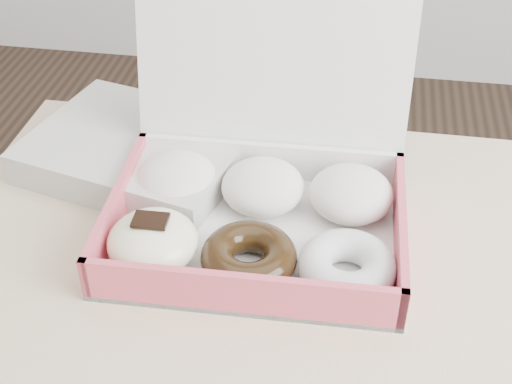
# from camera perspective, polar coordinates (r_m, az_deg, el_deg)

# --- Properties ---
(donut_box) EXTENTS (0.34, 0.30, 0.24)m
(donut_box) POSITION_cam_1_polar(r_m,az_deg,el_deg) (0.83, -0.04, -0.87)
(donut_box) COLOR white
(donut_box) RESTS_ON table
(newspapers) EXTENTS (0.32, 0.28, 0.04)m
(newspapers) POSITION_cam_1_polar(r_m,az_deg,el_deg) (0.96, -9.26, 3.34)
(newspapers) COLOR silver
(newspapers) RESTS_ON table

